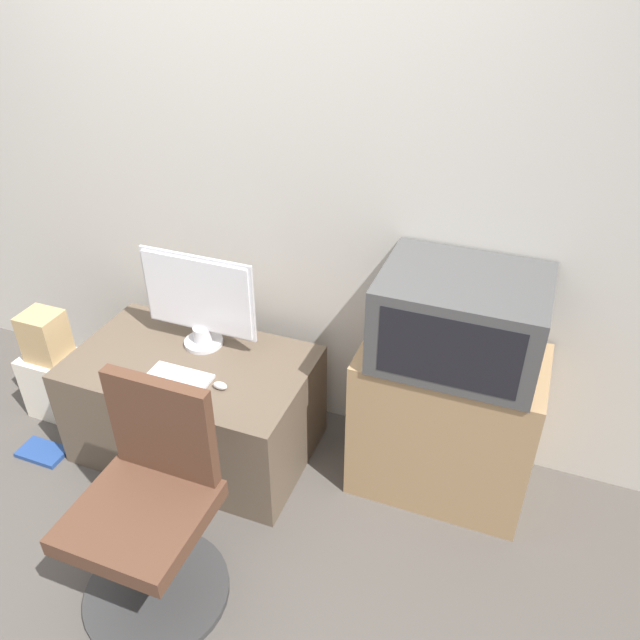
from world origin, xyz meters
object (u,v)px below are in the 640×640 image
at_px(mouse, 220,386).
at_px(book, 43,452).
at_px(crt_tv, 460,319).
at_px(keyboard, 180,376).
at_px(cardboard_box_lower, 59,384).
at_px(office_chair, 151,518).
at_px(main_monitor, 199,301).

xyz_separation_m(mouse, book, (-0.91, -0.21, -0.52)).
distance_m(mouse, crt_tv, 1.03).
bearing_deg(mouse, keyboard, 178.82).
bearing_deg(mouse, book, -167.00).
relative_size(crt_tv, cardboard_box_lower, 1.81).
relative_size(keyboard, office_chair, 0.31).
distance_m(main_monitor, office_chair, 0.97).
bearing_deg(main_monitor, mouse, -48.94).
distance_m(crt_tv, book, 2.09).
xyz_separation_m(office_chair, book, (-0.94, 0.38, -0.37)).
distance_m(keyboard, crt_tv, 1.21).
bearing_deg(office_chair, main_monitor, 106.81).
height_order(keyboard, mouse, mouse).
distance_m(crt_tv, office_chair, 1.37).
bearing_deg(cardboard_box_lower, main_monitor, 12.20).
xyz_separation_m(keyboard, cardboard_box_lower, (-0.83, 0.09, -0.35)).
relative_size(office_chair, book, 3.95).
height_order(main_monitor, book, main_monitor).
relative_size(main_monitor, book, 2.41).
xyz_separation_m(mouse, office_chair, (0.03, -0.60, -0.15)).
xyz_separation_m(keyboard, mouse, (0.20, -0.00, 0.01)).
relative_size(main_monitor, cardboard_box_lower, 1.58).
distance_m(main_monitor, keyboard, 0.35).
xyz_separation_m(mouse, cardboard_box_lower, (-1.03, 0.09, -0.36)).
xyz_separation_m(mouse, crt_tv, (0.91, 0.32, 0.36)).
relative_size(keyboard, cardboard_box_lower, 0.82).
bearing_deg(book, office_chair, -22.27).
bearing_deg(keyboard, crt_tv, 15.75).
relative_size(main_monitor, mouse, 8.60).
distance_m(main_monitor, crt_tv, 1.15).
bearing_deg(mouse, cardboard_box_lower, 174.72).
height_order(keyboard, office_chair, office_chair).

